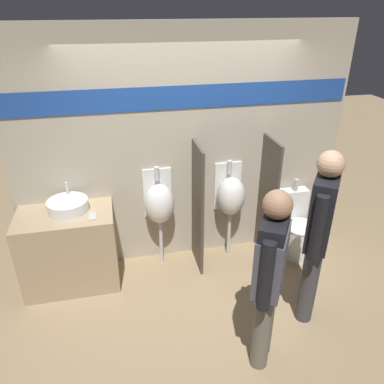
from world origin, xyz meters
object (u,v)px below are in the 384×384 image
object	(u,v)px
cell_phone	(93,216)
urinal_far	(231,196)
urinal_near_counter	(159,203)
toilet	(298,231)
person_in_vest	(270,270)
person_with_lanyard	(318,232)
sink_basin	(68,206)

from	to	relation	value
cell_phone	urinal_far	xyz separation A→B (m)	(1.57, 0.27, -0.08)
urinal_near_counter	toilet	distance (m)	1.77
toilet	person_in_vest	xyz separation A→B (m)	(-1.03, -1.39, 0.66)
urinal_near_counter	toilet	xyz separation A→B (m)	(1.69, -0.17, -0.50)
toilet	person_with_lanyard	xyz separation A→B (m)	(-0.38, -0.98, 0.66)
sink_basin	person_in_vest	bearing A→B (deg)	-41.81
person_with_lanyard	person_in_vest	bearing A→B (deg)	158.69
cell_phone	urinal_far	distance (m)	1.59
cell_phone	person_with_lanyard	size ratio (longest dim) A/B	0.08
person_with_lanyard	sink_basin	bearing A→B (deg)	101.68
urinal_far	sink_basin	bearing A→B (deg)	-177.01
urinal_near_counter	person_with_lanyard	bearing A→B (deg)	-41.21
urinal_far	toilet	size ratio (longest dim) A/B	1.32
sink_basin	person_in_vest	world-z (taller)	person_in_vest
sink_basin	person_with_lanyard	distance (m)	2.51
sink_basin	cell_phone	xyz separation A→B (m)	(0.25, -0.18, -0.06)
toilet	person_with_lanyard	distance (m)	1.24
urinal_far	person_in_vest	xyz separation A→B (m)	(-0.18, -1.56, 0.16)
sink_basin	cell_phone	world-z (taller)	sink_basin
cell_phone	person_in_vest	bearing A→B (deg)	-42.79
cell_phone	person_in_vest	xyz separation A→B (m)	(1.38, -1.28, 0.08)
cell_phone	toilet	world-z (taller)	toilet
urinal_near_counter	person_with_lanyard	world-z (taller)	person_with_lanyard
sink_basin	person_in_vest	distance (m)	2.19
toilet	person_in_vest	bearing A→B (deg)	-126.47
urinal_near_counter	urinal_far	bearing A→B (deg)	0.00
sink_basin	toilet	distance (m)	2.74
cell_phone	person_with_lanyard	bearing A→B (deg)	-23.28
person_with_lanyard	toilet	bearing A→B (deg)	15.30
urinal_far	toilet	distance (m)	1.00
toilet	person_with_lanyard	world-z (taller)	person_with_lanyard
sink_basin	cell_phone	size ratio (longest dim) A/B	2.99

